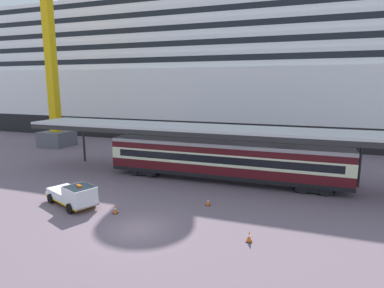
% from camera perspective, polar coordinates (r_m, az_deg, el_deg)
% --- Properties ---
extents(ground_plane, '(400.00, 400.00, 0.00)m').
position_cam_1_polar(ground_plane, '(23.29, -9.68, -14.68)').
color(ground_plane, slate).
extents(cruise_ship, '(140.66, 23.55, 35.25)m').
position_cam_1_polar(cruise_ship, '(64.26, 5.56, 12.18)').
color(cruise_ship, black).
rests_on(cruise_ship, ground).
extents(platform_canopy, '(44.90, 5.54, 5.55)m').
position_cam_1_polar(platform_canopy, '(32.63, 5.80, 2.42)').
color(platform_canopy, silver).
rests_on(platform_canopy, ground).
extents(train_carriage, '(24.21, 2.81, 4.11)m').
position_cam_1_polar(train_carriage, '(32.77, 5.52, -2.83)').
color(train_carriage, black).
rests_on(train_carriage, ground).
extents(service_truck, '(5.58, 3.86, 2.02)m').
position_cam_1_polar(service_truck, '(28.27, -20.16, -8.42)').
color(service_truck, white).
rests_on(service_truck, ground).
extents(traffic_cone_near, '(0.36, 0.36, 0.70)m').
position_cam_1_polar(traffic_cone_near, '(26.06, -13.45, -11.19)').
color(traffic_cone_near, black).
rests_on(traffic_cone_near, ground).
extents(traffic_cone_mid, '(0.36, 0.36, 0.65)m').
position_cam_1_polar(traffic_cone_mid, '(26.99, 2.87, -10.18)').
color(traffic_cone_mid, black).
rests_on(traffic_cone_mid, ground).
extents(traffic_cone_far, '(0.36, 0.36, 0.74)m').
position_cam_1_polar(traffic_cone_far, '(21.51, 10.08, -15.86)').
color(traffic_cone_far, black).
rests_on(traffic_cone_far, ground).
extents(dockside_crane, '(9.44, 4.40, 57.22)m').
position_cam_1_polar(dockside_crane, '(56.10, -23.88, 17.82)').
color(dockside_crane, '#595960').
rests_on(dockside_crane, ground).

